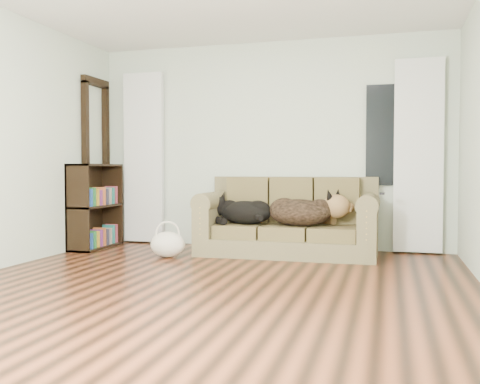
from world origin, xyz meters
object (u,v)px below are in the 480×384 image
(sofa, at_px, (288,216))
(bookshelf, at_px, (96,208))
(dog_shepherd, at_px, (304,213))
(tote_bag, at_px, (168,243))
(dog_black_lab, at_px, (242,213))

(sofa, relative_size, bookshelf, 1.92)
(dog_shepherd, height_order, tote_bag, dog_shepherd)
(dog_black_lab, distance_m, tote_bag, 0.95)
(sofa, relative_size, dog_black_lab, 3.05)
(dog_shepherd, bearing_deg, sofa, -8.15)
(sofa, xyz_separation_m, tote_bag, (-1.26, -0.58, -0.29))
(sofa, xyz_separation_m, bookshelf, (-2.43, -0.14, 0.05))
(dog_shepherd, relative_size, bookshelf, 0.72)
(sofa, distance_m, bookshelf, 2.44)
(sofa, xyz_separation_m, dog_black_lab, (-0.53, -0.06, 0.03))
(bookshelf, bearing_deg, sofa, 6.16)
(sofa, distance_m, tote_bag, 1.42)
(dog_black_lab, height_order, bookshelf, bookshelf)
(dog_black_lab, bearing_deg, bookshelf, -153.71)
(sofa, relative_size, tote_bag, 5.07)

